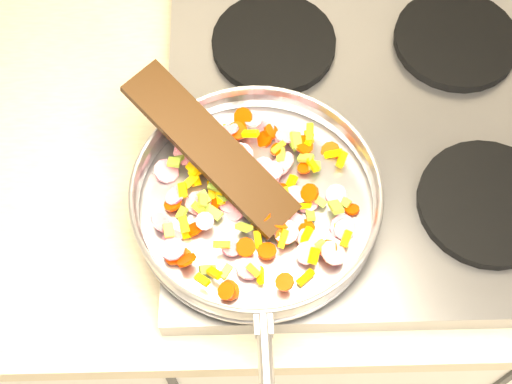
{
  "coord_description": "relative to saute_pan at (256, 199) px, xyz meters",
  "views": [
    {
      "loc": [
        -0.88,
        1.1,
        1.81
      ],
      "look_at": [
        -0.87,
        1.52,
        1.0
      ],
      "focal_mm": 50.0,
      "sensor_mm": 36.0,
      "label": 1
    }
  ],
  "objects": [
    {
      "name": "vegetable_heap",
      "position": [
        -0.0,
        0.01,
        -0.01
      ],
      "size": [
        0.28,
        0.28,
        0.05
      ],
      "color": "#F3A701",
      "rests_on": "saute_pan"
    },
    {
      "name": "wooden_spatula",
      "position": [
        -0.06,
        0.06,
        0.03
      ],
      "size": [
        0.23,
        0.23,
        0.08
      ],
      "primitive_type": "cube",
      "rotation": [
        0.0,
        -0.26,
        2.36
      ],
      "color": "black",
      "rests_on": "saute_pan"
    },
    {
      "name": "saute_pan",
      "position": [
        0.0,
        0.0,
        0.0
      ],
      "size": [
        0.36,
        0.53,
        0.05
      ],
      "rotation": [
        0.0,
        0.0,
        0.03
      ],
      "color": "#9E9EA5",
      "rests_on": "grate_fl"
    },
    {
      "name": "grate_br",
      "position": [
        0.31,
        0.28,
        -0.04
      ],
      "size": [
        0.19,
        0.19,
        0.02
      ],
      "primitive_type": "cylinder",
      "color": "black",
      "rests_on": "cooktop"
    },
    {
      "name": "cooktop",
      "position": [
        0.17,
        0.14,
        -0.06
      ],
      "size": [
        0.6,
        0.6,
        0.04
      ],
      "primitive_type": "cube",
      "color": "#939399",
      "rests_on": "counter_top"
    },
    {
      "name": "grate_fr",
      "position": [
        0.31,
        0.0,
        -0.04
      ],
      "size": [
        0.19,
        0.19,
        0.02
      ],
      "primitive_type": "cylinder",
      "color": "black",
      "rests_on": "cooktop"
    },
    {
      "name": "grate_fl",
      "position": [
        0.03,
        0.0,
        -0.04
      ],
      "size": [
        0.19,
        0.19,
        0.02
      ],
      "primitive_type": "cylinder",
      "color": "black",
      "rests_on": "cooktop"
    },
    {
      "name": "grate_bl",
      "position": [
        0.03,
        0.28,
        -0.04
      ],
      "size": [
        0.19,
        0.19,
        0.02
      ],
      "primitive_type": "cylinder",
      "color": "black",
      "rests_on": "cooktop"
    }
  ]
}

